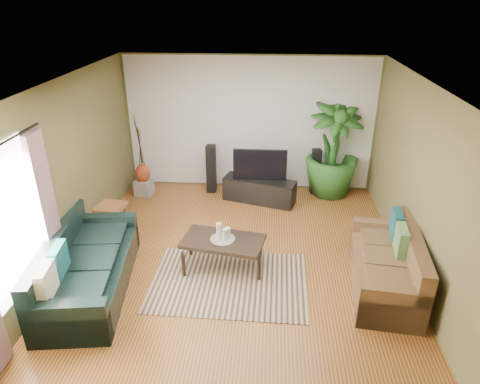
# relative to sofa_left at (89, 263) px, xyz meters

# --- Properties ---
(floor) EXTENTS (5.50, 5.50, 0.00)m
(floor) POSITION_rel_sofa_left_xyz_m (1.99, 0.88, -0.42)
(floor) COLOR #9E6028
(floor) RESTS_ON ground
(ceiling) EXTENTS (5.50, 5.50, 0.00)m
(ceiling) POSITION_rel_sofa_left_xyz_m (1.99, 0.88, 2.28)
(ceiling) COLOR white
(ceiling) RESTS_ON ground
(wall_back) EXTENTS (5.00, 0.00, 5.00)m
(wall_back) POSITION_rel_sofa_left_xyz_m (1.99, 3.63, 0.93)
(wall_back) COLOR brown
(wall_back) RESTS_ON ground
(wall_front) EXTENTS (5.00, 0.00, 5.00)m
(wall_front) POSITION_rel_sofa_left_xyz_m (1.99, -1.87, 0.93)
(wall_front) COLOR brown
(wall_front) RESTS_ON ground
(wall_left) EXTENTS (0.00, 5.50, 5.50)m
(wall_left) POSITION_rel_sofa_left_xyz_m (-0.51, 0.88, 0.92)
(wall_left) COLOR brown
(wall_left) RESTS_ON ground
(wall_right) EXTENTS (0.00, 5.50, 5.50)m
(wall_right) POSITION_rel_sofa_left_xyz_m (4.49, 0.88, 0.92)
(wall_right) COLOR brown
(wall_right) RESTS_ON ground
(backwall_panel) EXTENTS (4.90, 0.00, 4.90)m
(backwall_panel) POSITION_rel_sofa_left_xyz_m (1.99, 3.62, 0.93)
(backwall_panel) COLOR white
(backwall_panel) RESTS_ON ground
(window_pane) EXTENTS (0.00, 1.80, 1.80)m
(window_pane) POSITION_rel_sofa_left_xyz_m (-0.49, -0.72, 0.97)
(window_pane) COLOR white
(window_pane) RESTS_ON ground
(curtain_far) EXTENTS (0.08, 0.35, 2.20)m
(curtain_far) POSITION_rel_sofa_left_xyz_m (-0.44, 0.03, 0.72)
(curtain_far) COLOR gray
(curtain_far) RESTS_ON ground
(sofa_left) EXTENTS (1.27, 2.37, 0.85)m
(sofa_left) POSITION_rel_sofa_left_xyz_m (0.00, 0.00, 0.00)
(sofa_left) COLOR black
(sofa_left) RESTS_ON floor
(sofa_right) EXTENTS (1.02, 1.91, 0.85)m
(sofa_right) POSITION_rel_sofa_left_xyz_m (4.05, 0.34, 0.00)
(sofa_right) COLOR brown
(sofa_right) RESTS_ON floor
(area_rug) EXTENTS (2.23, 1.60, 0.01)m
(area_rug) POSITION_rel_sofa_left_xyz_m (1.89, 0.28, -0.42)
(area_rug) COLOR tan
(area_rug) RESTS_ON floor
(coffee_table) EXTENTS (1.27, 0.84, 0.48)m
(coffee_table) POSITION_rel_sofa_left_xyz_m (1.77, 0.65, -0.19)
(coffee_table) COLOR black
(coffee_table) RESTS_ON floor
(candle_tray) EXTENTS (0.36, 0.36, 0.02)m
(candle_tray) POSITION_rel_sofa_left_xyz_m (1.77, 0.65, 0.06)
(candle_tray) COLOR gray
(candle_tray) RESTS_ON coffee_table
(candle_tall) EXTENTS (0.07, 0.07, 0.23)m
(candle_tall) POSITION_rel_sofa_left_xyz_m (1.71, 0.68, 0.19)
(candle_tall) COLOR beige
(candle_tall) RESTS_ON candle_tray
(candle_mid) EXTENTS (0.07, 0.07, 0.18)m
(candle_mid) POSITION_rel_sofa_left_xyz_m (1.81, 0.61, 0.16)
(candle_mid) COLOR beige
(candle_mid) RESTS_ON candle_tray
(candle_short) EXTENTS (0.07, 0.07, 0.15)m
(candle_short) POSITION_rel_sofa_left_xyz_m (1.84, 0.71, 0.15)
(candle_short) COLOR beige
(candle_short) RESTS_ON candle_tray
(tv_stand) EXTENTS (1.46, 0.80, 0.47)m
(tv_stand) POSITION_rel_sofa_left_xyz_m (2.23, 2.90, -0.19)
(tv_stand) COLOR black
(tv_stand) RESTS_ON floor
(television) EXTENTS (1.02, 0.06, 0.60)m
(television) POSITION_rel_sofa_left_xyz_m (2.23, 2.92, 0.34)
(television) COLOR black
(television) RESTS_ON tv_stand
(speaker_left) EXTENTS (0.19, 0.21, 0.99)m
(speaker_left) POSITION_rel_sofa_left_xyz_m (1.23, 3.29, 0.07)
(speaker_left) COLOR black
(speaker_left) RESTS_ON floor
(speaker_right) EXTENTS (0.19, 0.21, 0.93)m
(speaker_right) POSITION_rel_sofa_left_xyz_m (3.34, 3.38, 0.04)
(speaker_right) COLOR black
(speaker_right) RESTS_ON floor
(potted_plant) EXTENTS (1.24, 1.24, 1.88)m
(potted_plant) POSITION_rel_sofa_left_xyz_m (3.65, 3.38, 0.52)
(potted_plant) COLOR #21531B
(potted_plant) RESTS_ON floor
(plant_pot) EXTENTS (0.35, 0.35, 0.27)m
(plant_pot) POSITION_rel_sofa_left_xyz_m (3.65, 3.38, -0.29)
(plant_pot) COLOR black
(plant_pot) RESTS_ON floor
(pedestal) EXTENTS (0.36, 0.36, 0.32)m
(pedestal) POSITION_rel_sofa_left_xyz_m (-0.11, 3.03, -0.27)
(pedestal) COLOR gray
(pedestal) RESTS_ON floor
(vase) EXTENTS (0.29, 0.29, 0.40)m
(vase) POSITION_rel_sofa_left_xyz_m (-0.11, 3.03, 0.03)
(vase) COLOR maroon
(vase) RESTS_ON pedestal
(side_table) EXTENTS (0.51, 0.51, 0.48)m
(side_table) POSITION_rel_sofa_left_xyz_m (-0.26, 1.59, -0.19)
(side_table) COLOR #965E31
(side_table) RESTS_ON floor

